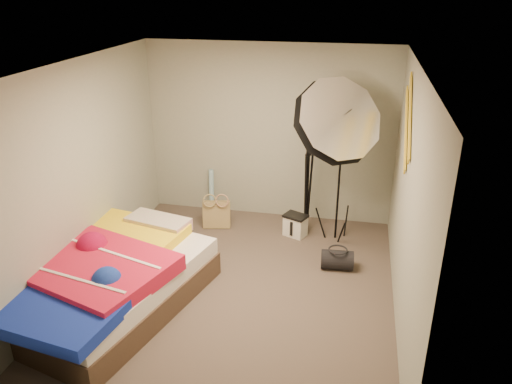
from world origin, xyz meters
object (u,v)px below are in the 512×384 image
(bed, at_px, (107,279))
(tote_bag, at_px, (217,214))
(camera_tripod, at_px, (307,184))
(wrapping_roll, at_px, (212,191))
(photo_umbrella, at_px, (335,123))
(camera_case, at_px, (295,226))
(duffel_bag, at_px, (337,260))

(bed, bearing_deg, tote_bag, 72.74)
(camera_tripod, bearing_deg, bed, -131.01)
(tote_bag, relative_size, bed, 0.15)
(wrapping_roll, relative_size, bed, 0.25)
(bed, distance_m, photo_umbrella, 3.16)
(camera_case, distance_m, photo_umbrella, 1.60)
(wrapping_roll, xyz_separation_m, photo_umbrella, (1.79, -0.68, 1.34))
(wrapping_roll, height_order, photo_umbrella, photo_umbrella)
(wrapping_roll, bearing_deg, bed, -99.47)
(duffel_bag, distance_m, bed, 2.68)
(duffel_bag, bearing_deg, bed, -156.12)
(tote_bag, bearing_deg, photo_umbrella, -19.07)
(duffel_bag, xyz_separation_m, camera_tripod, (-0.49, 0.91, 0.59))
(bed, height_order, photo_umbrella, photo_umbrella)
(camera_case, bearing_deg, wrapping_roll, -177.29)
(camera_case, xyz_separation_m, photo_umbrella, (0.45, -0.17, 1.53))
(duffel_bag, height_order, camera_tripod, camera_tripod)
(duffel_bag, height_order, photo_umbrella, photo_umbrella)
(bed, relative_size, camera_tripod, 2.09)
(tote_bag, xyz_separation_m, camera_tripod, (1.25, 0.14, 0.52))
(bed, height_order, camera_tripod, camera_tripod)
(camera_case, height_order, duffel_bag, camera_case)
(tote_bag, height_order, camera_case, tote_bag)
(camera_case, distance_m, bed, 2.65)
(wrapping_roll, bearing_deg, duffel_bag, -32.62)
(camera_case, distance_m, camera_tripod, 0.61)
(wrapping_roll, distance_m, camera_tripod, 1.55)
(photo_umbrella, bearing_deg, duffel_bag, -74.43)
(bed, bearing_deg, camera_tripod, 48.99)
(wrapping_roll, bearing_deg, photo_umbrella, -20.70)
(tote_bag, distance_m, wrapping_roll, 0.54)
(duffel_bag, distance_m, camera_tripod, 1.19)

